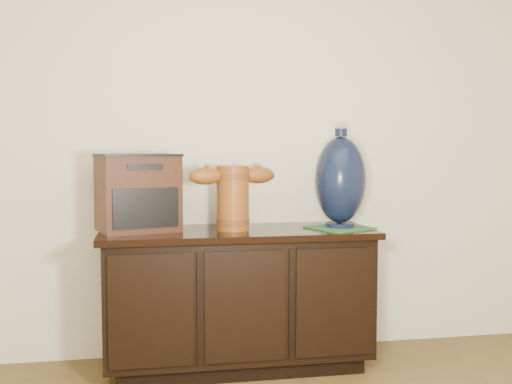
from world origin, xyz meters
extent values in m
plane|color=white|center=(0.00, 2.50, 1.30)|extent=(4.50, 0.00, 4.50)
cube|color=black|center=(0.00, 2.23, 0.04)|extent=(1.29, 0.45, 0.08)
cube|color=black|center=(0.00, 2.23, 0.40)|extent=(1.40, 0.50, 0.64)
cube|color=black|center=(0.00, 2.23, 0.74)|extent=(1.46, 0.56, 0.03)
cube|color=black|center=(-0.47, 1.97, 0.40)|extent=(0.41, 0.01, 0.56)
cube|color=black|center=(0.00, 1.97, 0.40)|extent=(0.41, 0.01, 0.56)
cube|color=black|center=(0.47, 1.97, 0.40)|extent=(0.41, 0.01, 0.56)
cylinder|color=brown|center=(-0.03, 2.21, 0.93)|extent=(0.20, 0.20, 0.34)
cylinder|color=#3D1C0B|center=(-0.03, 2.21, 0.80)|extent=(0.21, 0.21, 0.03)
cylinder|color=#3D1C0B|center=(-0.03, 2.21, 1.04)|extent=(0.21, 0.21, 0.03)
ellipsoid|color=brown|center=(-0.17, 2.18, 1.05)|extent=(0.20, 0.12, 0.09)
ellipsoid|color=brown|center=(0.12, 2.24, 1.05)|extent=(0.20, 0.12, 0.09)
cube|color=#38190E|center=(-0.53, 2.28, 0.95)|extent=(0.46, 0.41, 0.39)
cube|color=black|center=(-0.48, 2.12, 0.89)|extent=(0.33, 0.10, 0.20)
cube|color=black|center=(-0.53, 2.28, 1.16)|extent=(0.48, 0.42, 0.01)
cube|color=#2B5D2A|center=(0.56, 2.17, 0.76)|extent=(0.38, 0.38, 0.01)
cylinder|color=black|center=(0.56, 2.17, 0.77)|extent=(0.15, 0.15, 0.02)
ellipsoid|color=black|center=(0.56, 2.17, 1.02)|extent=(0.36, 0.36, 0.47)
cylinder|color=black|center=(0.56, 2.17, 1.28)|extent=(0.07, 0.07, 0.04)
cylinder|color=#4F0D14|center=(-0.05, 2.39, 0.82)|extent=(0.05, 0.05, 0.13)
cylinder|color=silver|center=(-0.05, 2.39, 0.90)|extent=(0.05, 0.05, 0.02)
camera|label=1|loc=(-0.48, -0.93, 1.18)|focal=42.00mm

